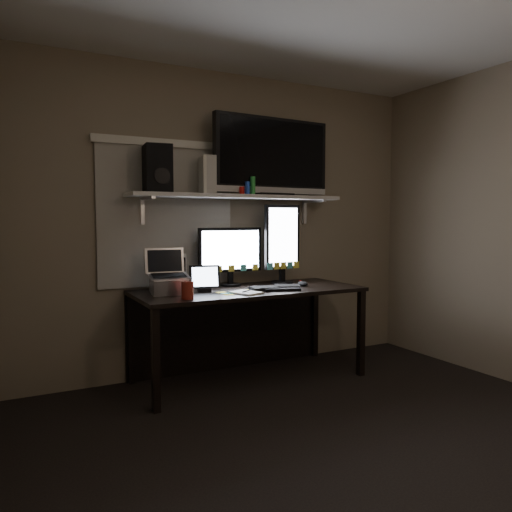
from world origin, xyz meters
TOP-DOWN VIEW (x-y plane):
  - floor at (0.00, 0.00)m, footprint 3.60×3.60m
  - back_wall at (0.00, 1.80)m, footprint 3.60×0.00m
  - window_blinds at (-0.55, 1.79)m, footprint 1.10×0.02m
  - desk at (0.00, 1.55)m, footprint 1.80×0.75m
  - wall_shelf at (0.00, 1.62)m, footprint 1.80×0.35m
  - monitor_landscape at (-0.05, 1.66)m, footprint 0.56×0.07m
  - monitor_portrait at (0.41, 1.60)m, footprint 0.35×0.09m
  - keyboard at (0.18, 1.31)m, footprint 0.45×0.29m
  - mouse at (0.47, 1.36)m, footprint 0.08×0.12m
  - notepad at (-0.13, 1.22)m, footprint 0.22×0.26m
  - tablet at (-0.37, 1.44)m, footprint 0.25×0.15m
  - file_sorter at (-0.54, 1.72)m, footprint 0.21×0.10m
  - laptop at (-0.65, 1.45)m, footprint 0.32×0.27m
  - cup at (-0.60, 1.17)m, footprint 0.09×0.09m
  - sticky_notes at (-0.14, 1.30)m, footprint 0.32×0.25m
  - tv at (0.32, 1.62)m, footprint 1.09×0.26m
  - game_console at (-0.27, 1.65)m, footprint 0.13×0.26m
  - speaker at (-0.67, 1.62)m, footprint 0.22×0.26m
  - bottles at (0.05, 1.55)m, footprint 0.24×0.06m

SIDE VIEW (x-z plane):
  - floor at x=0.00m, z-range 0.00..0.00m
  - desk at x=0.00m, z-range 0.19..0.92m
  - sticky_notes at x=-0.14m, z-range 0.73..0.73m
  - notepad at x=-0.13m, z-range 0.73..0.74m
  - keyboard at x=0.18m, z-range 0.73..0.76m
  - mouse at x=0.47m, z-range 0.73..0.77m
  - cup at x=-0.60m, z-range 0.73..0.85m
  - tablet at x=-0.37m, z-range 0.73..0.93m
  - file_sorter at x=-0.54m, z-range 0.73..1.00m
  - laptop at x=-0.65m, z-range 0.73..1.06m
  - monitor_landscape at x=-0.05m, z-range 0.73..1.22m
  - monitor_portrait at x=0.41m, z-range 0.73..1.42m
  - back_wall at x=0.00m, z-range -0.55..3.05m
  - window_blinds at x=-0.55m, z-range 0.75..1.85m
  - wall_shelf at x=0.00m, z-range 1.45..1.48m
  - bottles at x=0.05m, z-range 1.48..1.64m
  - game_console at x=-0.27m, z-range 1.48..1.78m
  - speaker at x=-0.67m, z-range 1.48..1.84m
  - tv at x=0.32m, z-range 1.48..2.13m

